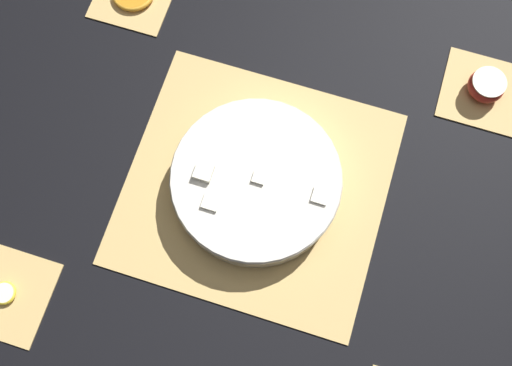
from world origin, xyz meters
TOP-DOWN VIEW (x-y plane):
  - ground_plane at (0.00, 0.00)m, footprint 6.00×6.00m
  - bamboo_mat_center at (0.00, 0.00)m, footprint 0.45×0.43m
  - coaster_mat_near_left at (-0.35, -0.30)m, footprint 0.15×0.15m
  - coaster_mat_far_right at (0.35, 0.30)m, footprint 0.15×0.15m
  - fruit_salad_bowl at (-0.00, -0.00)m, footprint 0.29×0.29m
  - apple_half at (-0.35, -0.30)m, footprint 0.07×0.07m
  - banana_coin_single at (0.35, 0.30)m, footprint 0.04×0.04m

SIDE VIEW (x-z plane):
  - ground_plane at x=0.00m, z-range 0.00..0.00m
  - coaster_mat_near_left at x=-0.35m, z-range 0.00..0.01m
  - coaster_mat_far_right at x=0.35m, z-range 0.00..0.01m
  - bamboo_mat_center at x=0.00m, z-range 0.00..0.01m
  - banana_coin_single at x=0.35m, z-range 0.01..0.02m
  - apple_half at x=-0.35m, z-range 0.01..0.04m
  - fruit_salad_bowl at x=0.00m, z-range 0.00..0.07m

